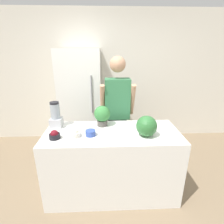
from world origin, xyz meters
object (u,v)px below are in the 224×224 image
at_px(blender, 56,116).
at_px(refrigerator, 81,100).
at_px(bowl_cherries, 55,135).
at_px(bowl_small_blue, 91,133).
at_px(watermelon, 147,126).
at_px(bowl_cream, 75,134).
at_px(person, 117,113).
at_px(potted_plant, 102,115).

bearing_deg(blender, refrigerator, 80.59).
distance_m(bowl_cherries, bowl_small_blue, 0.41).
bearing_deg(watermelon, refrigerator, 122.62).
xyz_separation_m(refrigerator, bowl_cherries, (-0.13, -1.45, -0.00)).
distance_m(refrigerator, bowl_cream, 1.42).
relative_size(refrigerator, person, 1.06).
distance_m(watermelon, blender, 1.16).
xyz_separation_m(refrigerator, watermelon, (0.93, -1.45, 0.09)).
relative_size(refrigerator, bowl_cherries, 14.99).
bearing_deg(blender, potted_plant, 0.87).
xyz_separation_m(watermelon, blender, (-1.12, 0.33, 0.01)).
height_order(bowl_cream, blender, blender).
distance_m(person, bowl_small_blue, 0.78).
relative_size(refrigerator, potted_plant, 6.86).
relative_size(bowl_cream, blender, 0.40).
height_order(bowl_cherries, blender, blender).
bearing_deg(bowl_cream, blender, 133.71).
bearing_deg(bowl_small_blue, bowl_cherries, -172.26).
relative_size(watermelon, blender, 0.71).
bearing_deg(blender, bowl_cream, -46.29).
height_order(bowl_cream, potted_plant, potted_plant).
relative_size(watermelon, bowl_cherries, 1.93).
height_order(refrigerator, person, refrigerator).
relative_size(person, bowl_cherries, 14.18).
xyz_separation_m(bowl_cream, bowl_small_blue, (0.18, 0.02, -0.01)).
bearing_deg(potted_plant, watermelon, -33.45).
bearing_deg(bowl_small_blue, person, 61.92).
relative_size(refrigerator, watermelon, 7.76).
bearing_deg(blender, watermelon, -16.47).
distance_m(person, bowl_cherries, 1.07).
distance_m(bowl_cream, potted_plant, 0.46).
height_order(refrigerator, blender, refrigerator).
height_order(bowl_small_blue, blender, blender).
bearing_deg(bowl_cream, watermelon, -2.45).
distance_m(bowl_cherries, bowl_cream, 0.22).
distance_m(blender, potted_plant, 0.60).
bearing_deg(bowl_cream, bowl_cherries, -170.61).
xyz_separation_m(person, potted_plant, (-0.23, -0.40, 0.12)).
bearing_deg(bowl_small_blue, refrigerator, 101.30).
xyz_separation_m(person, blender, (-0.83, -0.41, 0.11)).
relative_size(bowl_small_blue, potted_plant, 0.44).
bearing_deg(person, watermelon, -68.86).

